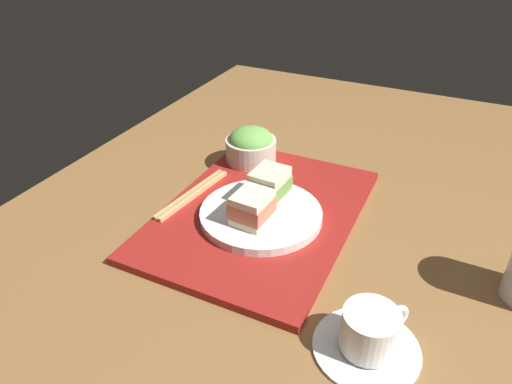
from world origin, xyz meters
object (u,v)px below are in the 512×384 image
salad_bowl (251,146)px  coffee_cup (369,335)px  sandwich_near (269,186)px  sandwich_plate (261,214)px  sandwich_far (252,208)px  chopsticks_pair (192,194)px

salad_bowl → coffee_cup: bearing=43.4°
sandwich_near → salad_bowl: 17.48cm
salad_bowl → sandwich_plate: bearing=30.9°
sandwich_near → salad_bowl: (-14.03, -10.37, -1.07)cm
sandwich_plate → sandwich_near: size_ratio=2.93×
sandwich_far → sandwich_plate: bearing=178.7°
salad_bowl → sandwich_far: bearing=26.7°
sandwich_far → salad_bowl: bearing=-153.3°
sandwich_far → coffee_cup: size_ratio=0.50×
sandwich_plate → sandwich_far: 4.52cm
sandwich_near → salad_bowl: size_ratio=0.69×
salad_bowl → chopsticks_pair: size_ratio=0.54×
chopsticks_pair → coffee_cup: bearing=63.3°
sandwich_near → chopsticks_pair: bearing=-80.4°
sandwich_plate → salad_bowl: 20.20cm
sandwich_near → sandwich_far: 6.33cm
sandwich_plate → sandwich_near: sandwich_near is taller
salad_bowl → sandwich_near: bearing=36.5°
sandwich_far → salad_bowl: (-20.34, -10.23, -0.60)cm
sandwich_near → sandwich_far: (6.31, -0.14, -0.47)cm
sandwich_far → salad_bowl: size_ratio=0.66×
chopsticks_pair → coffee_cup: size_ratio=1.42×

